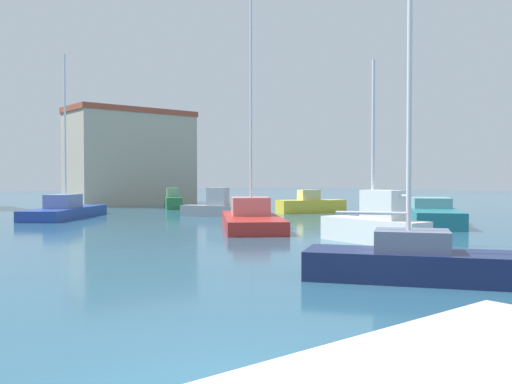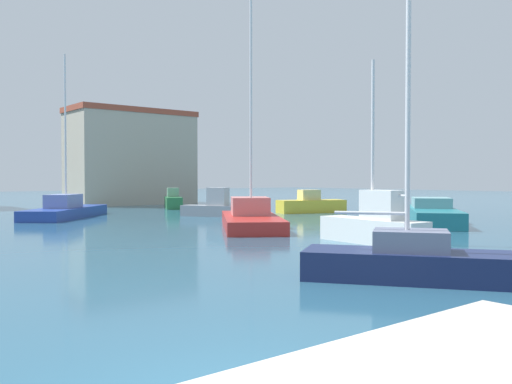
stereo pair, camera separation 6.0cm
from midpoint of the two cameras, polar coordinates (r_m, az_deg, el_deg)
name	(u,v)px [view 1 (the left image)]	position (r m, az deg, el deg)	size (l,w,h in m)	color
water	(235,221)	(31.03, -2.28, -3.07)	(160.00, 160.00, 0.00)	#285670
sailboat_white_distant_north	(375,224)	(20.97, 12.17, -3.24)	(1.44, 4.59, 6.84)	white
motorboat_grey_distant_east	(215,207)	(35.20, -4.30, -1.58)	(3.25, 4.31, 1.84)	gray
sailboat_red_mid_harbor	(251,217)	(27.01, -0.60, -2.60)	(6.79, 8.30, 13.39)	#B22823
motorboat_green_far_right	(173,201)	(44.85, -8.66, -0.96)	(2.92, 4.19, 1.65)	#28703D
motorboat_yellow_near_pier	(311,205)	(39.00, 5.64, -1.33)	(5.05, 3.09, 1.62)	gold
sailboat_navy_inner_mooring	(409,260)	(13.73, 15.43, -6.78)	(4.21, 4.95, 7.10)	#19234C
sailboat_blue_behind_lamppost	(65,210)	(35.87, -19.20, -1.74)	(7.36, 7.69, 10.05)	#233D93
motorboat_teal_outer_mooring	(432,214)	(31.07, 17.74, -2.19)	(8.19, 7.22, 1.38)	#1E707A
waterfront_apartments	(131,157)	(52.65, -12.87, 3.55)	(11.39, 5.45, 8.78)	#B2A893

